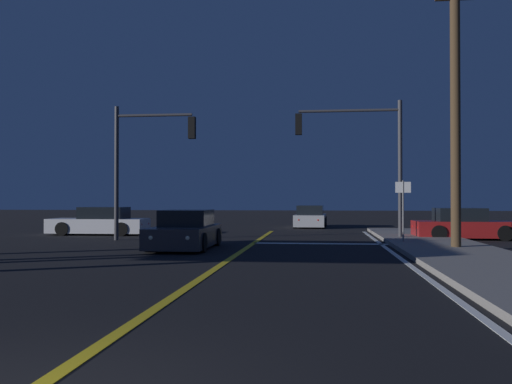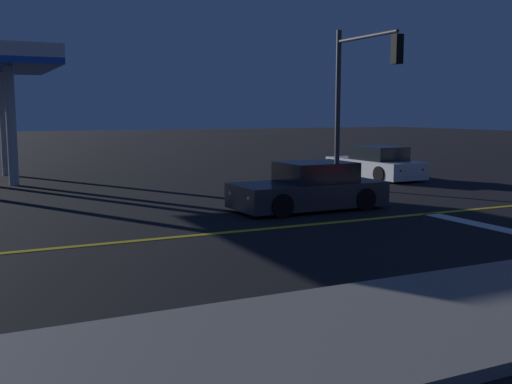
% 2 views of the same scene
% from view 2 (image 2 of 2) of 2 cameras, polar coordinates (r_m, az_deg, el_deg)
% --- Properties ---
extents(sidewalk_right, '(3.20, 33.59, 0.15)m').
position_cam_2_polar(sidewalk_right, '(7.36, 4.67, -13.80)').
color(sidewalk_right, gray).
rests_on(sidewalk_right, ground).
extents(lane_line_center, '(0.20, 31.73, 0.01)m').
position_cam_2_polar(lane_line_center, '(13.37, -10.13, -4.43)').
color(lane_line_center, gold).
rests_on(lane_line_center, ground).
extents(lane_line_edge_right, '(0.16, 31.73, 0.01)m').
position_cam_2_polar(lane_line_edge_right, '(8.93, -1.46, -10.36)').
color(lane_line_edge_right, white).
rests_on(lane_line_edge_right, ground).
extents(stop_bar, '(5.12, 0.50, 0.01)m').
position_cam_2_polar(stop_bar, '(15.40, 22.25, -3.31)').
color(stop_bar, white).
rests_on(stop_bar, ground).
extents(car_mid_block_white, '(4.71, 1.96, 1.34)m').
position_cam_2_polar(car_mid_block_white, '(25.90, 11.12, 2.58)').
color(car_mid_block_white, silver).
rests_on(car_mid_block_white, ground).
extents(car_side_waiting_charcoal, '(2.03, 4.38, 1.34)m').
position_cam_2_polar(car_side_waiting_charcoal, '(17.29, 5.04, 0.29)').
color(car_side_waiting_charcoal, '#2D2D33').
rests_on(car_side_waiting_charcoal, ground).
extents(traffic_signal_far_left, '(3.46, 0.28, 5.62)m').
position_cam_2_polar(traffic_signal_far_left, '(21.21, 9.57, 10.04)').
color(traffic_signal_far_left, '#38383D').
rests_on(traffic_signal_far_left, ground).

